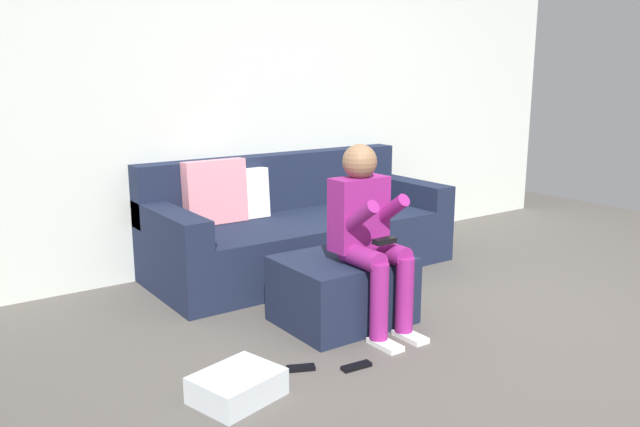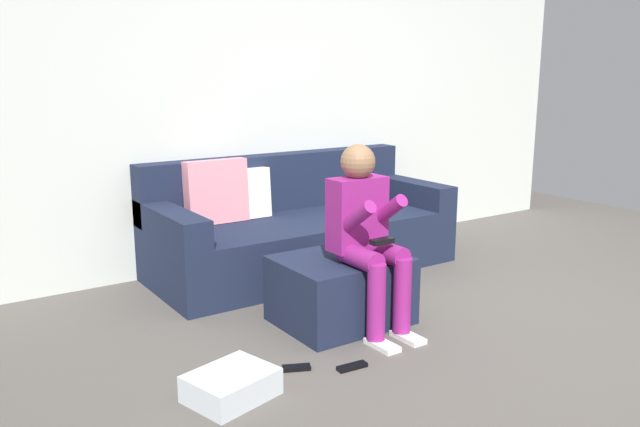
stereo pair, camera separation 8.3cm
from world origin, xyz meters
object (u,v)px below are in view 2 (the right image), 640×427
object	(u,v)px
couch_sectional	(297,230)
remote_by_storage_bin	(296,368)
storage_bin	(231,385)
ottoman	(341,290)
remote_near_ottoman	(352,367)
person_seated	(367,229)

from	to	relation	value
couch_sectional	remote_by_storage_bin	size ratio (longest dim) A/B	15.84
couch_sectional	storage_bin	size ratio (longest dim) A/B	5.98
ottoman	remote_near_ottoman	xyz separation A→B (m)	(-0.33, -0.56, -0.20)
couch_sectional	remote_near_ottoman	distance (m)	1.82
person_seated	ottoman	bearing A→B (deg)	109.61
couch_sectional	storage_bin	xyz separation A→B (m)	(-1.36, -1.58, -0.24)
couch_sectional	remote_by_storage_bin	world-z (taller)	couch_sectional
storage_bin	remote_by_storage_bin	bearing A→B (deg)	10.57
remote_near_ottoman	remote_by_storage_bin	size ratio (longest dim) A/B	1.14
remote_near_ottoman	remote_by_storage_bin	bearing A→B (deg)	153.20
ottoman	storage_bin	size ratio (longest dim) A/B	1.93
ottoman	person_seated	xyz separation A→B (m)	(0.06, -0.17, 0.41)
couch_sectional	remote_near_ottoman	size ratio (longest dim) A/B	13.95
storage_bin	remote_by_storage_bin	xyz separation A→B (m)	(0.41, 0.08, -0.05)
couch_sectional	remote_near_ottoman	xyz separation A→B (m)	(-0.70, -1.65, -0.30)
person_seated	remote_by_storage_bin	size ratio (longest dim) A/B	7.52
person_seated	remote_by_storage_bin	world-z (taller)	person_seated
person_seated	storage_bin	world-z (taller)	person_seated
person_seated	remote_by_storage_bin	distance (m)	0.91
remote_by_storage_bin	ottoman	bearing A→B (deg)	59.64
couch_sectional	remote_by_storage_bin	bearing A→B (deg)	-122.15
storage_bin	remote_by_storage_bin	distance (m)	0.42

